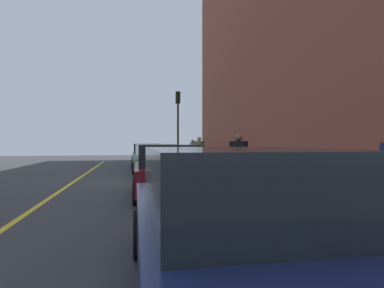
{
  "coord_description": "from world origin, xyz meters",
  "views": [
    {
      "loc": [
        -13.87,
        0.92,
        1.56
      ],
      "look_at": [
        0.71,
        -1.81,
        1.51
      ],
      "focal_mm": 30.26,
      "sensor_mm": 36.0,
      "label": 1
    }
  ],
  "objects_px": {
    "parked_car_maroon": "(166,170)",
    "parked_car_green": "(154,160)",
    "pedestrian_black_coat": "(239,161)",
    "pedestrian_olive_coat": "(199,152)",
    "pedestrian_grey_coat": "(192,149)",
    "rolling_suitcase": "(189,157)",
    "parked_car_silver": "(146,155)",
    "parked_car_navy": "(233,227)",
    "traffic_light_pole": "(178,116)"
  },
  "relations": [
    {
      "from": "pedestrian_black_coat",
      "to": "pedestrian_grey_coat",
      "type": "bearing_deg",
      "value": -6.16
    },
    {
      "from": "parked_car_navy",
      "to": "parked_car_green",
      "type": "bearing_deg",
      "value": -0.3
    },
    {
      "from": "parked_car_navy",
      "to": "traffic_light_pole",
      "type": "relative_size",
      "value": 1.01
    },
    {
      "from": "rolling_suitcase",
      "to": "pedestrian_black_coat",
      "type": "bearing_deg",
      "value": 174.6
    },
    {
      "from": "pedestrian_grey_coat",
      "to": "rolling_suitcase",
      "type": "bearing_deg",
      "value": 28.37
    },
    {
      "from": "pedestrian_olive_coat",
      "to": "pedestrian_grey_coat",
      "type": "distance_m",
      "value": 9.32
    },
    {
      "from": "pedestrian_olive_coat",
      "to": "pedestrian_grey_coat",
      "type": "bearing_deg",
      "value": -8.58
    },
    {
      "from": "pedestrian_olive_coat",
      "to": "rolling_suitcase",
      "type": "height_order",
      "value": "pedestrian_olive_coat"
    },
    {
      "from": "parked_car_maroon",
      "to": "parked_car_green",
      "type": "relative_size",
      "value": 1.01
    },
    {
      "from": "pedestrian_olive_coat",
      "to": "parked_car_maroon",
      "type": "bearing_deg",
      "value": 160.38
    },
    {
      "from": "rolling_suitcase",
      "to": "parked_car_green",
      "type": "bearing_deg",
      "value": 161.68
    },
    {
      "from": "parked_car_green",
      "to": "pedestrian_olive_coat",
      "type": "distance_m",
      "value": 2.71
    },
    {
      "from": "parked_car_silver",
      "to": "traffic_light_pole",
      "type": "relative_size",
      "value": 1.04
    },
    {
      "from": "parked_car_navy",
      "to": "pedestrian_black_coat",
      "type": "height_order",
      "value": "pedestrian_black_coat"
    },
    {
      "from": "pedestrian_grey_coat",
      "to": "rolling_suitcase",
      "type": "height_order",
      "value": "pedestrian_grey_coat"
    },
    {
      "from": "pedestrian_black_coat",
      "to": "traffic_light_pole",
      "type": "relative_size",
      "value": 0.38
    },
    {
      "from": "pedestrian_olive_coat",
      "to": "pedestrian_black_coat",
      "type": "relative_size",
      "value": 1.03
    },
    {
      "from": "pedestrian_black_coat",
      "to": "traffic_light_pole",
      "type": "bearing_deg",
      "value": 1.54
    },
    {
      "from": "parked_car_navy",
      "to": "rolling_suitcase",
      "type": "bearing_deg",
      "value": -9.08
    },
    {
      "from": "traffic_light_pole",
      "to": "pedestrian_black_coat",
      "type": "bearing_deg",
      "value": -178.46
    },
    {
      "from": "parked_car_navy",
      "to": "parked_car_green",
      "type": "relative_size",
      "value": 1.07
    },
    {
      "from": "parked_car_maroon",
      "to": "parked_car_green",
      "type": "xyz_separation_m",
      "value": [
        5.52,
        -0.03,
        -0.0
      ]
    },
    {
      "from": "parked_car_green",
      "to": "parked_car_silver",
      "type": "relative_size",
      "value": 0.92
    },
    {
      "from": "parked_car_green",
      "to": "traffic_light_pole",
      "type": "xyz_separation_m",
      "value": [
        4.16,
        -1.7,
        2.41
      ]
    },
    {
      "from": "parked_car_green",
      "to": "pedestrian_black_coat",
      "type": "height_order",
      "value": "pedestrian_black_coat"
    },
    {
      "from": "parked_car_silver",
      "to": "rolling_suitcase",
      "type": "height_order",
      "value": "parked_car_silver"
    },
    {
      "from": "parked_car_navy",
      "to": "pedestrian_black_coat",
      "type": "distance_m",
      "value": 6.19
    },
    {
      "from": "parked_car_silver",
      "to": "traffic_light_pole",
      "type": "distance_m",
      "value": 3.59
    },
    {
      "from": "pedestrian_black_coat",
      "to": "rolling_suitcase",
      "type": "relative_size",
      "value": 1.97
    },
    {
      "from": "parked_car_maroon",
      "to": "rolling_suitcase",
      "type": "bearing_deg",
      "value": -12.47
    },
    {
      "from": "parked_car_navy",
      "to": "pedestrian_olive_coat",
      "type": "relative_size",
      "value": 2.62
    },
    {
      "from": "parked_car_silver",
      "to": "pedestrian_olive_coat",
      "type": "bearing_deg",
      "value": -153.21
    },
    {
      "from": "parked_car_maroon",
      "to": "parked_car_green",
      "type": "distance_m",
      "value": 5.52
    },
    {
      "from": "parked_car_green",
      "to": "parked_car_maroon",
      "type": "bearing_deg",
      "value": 179.7
    },
    {
      "from": "parked_car_navy",
      "to": "parked_car_silver",
      "type": "relative_size",
      "value": 0.98
    },
    {
      "from": "parked_car_navy",
      "to": "parked_car_silver",
      "type": "distance_m",
      "value": 18.14
    },
    {
      "from": "parked_car_green",
      "to": "pedestrian_grey_coat",
      "type": "xyz_separation_m",
      "value": [
        10.47,
        -3.77,
        0.28
      ]
    },
    {
      "from": "parked_car_maroon",
      "to": "pedestrian_black_coat",
      "type": "height_order",
      "value": "pedestrian_black_coat"
    },
    {
      "from": "pedestrian_olive_coat",
      "to": "pedestrian_black_coat",
      "type": "distance_m",
      "value": 7.42
    },
    {
      "from": "parked_car_maroon",
      "to": "parked_car_silver",
      "type": "xyz_separation_m",
      "value": [
        11.67,
        0.06,
        0.0
      ]
    },
    {
      "from": "pedestrian_olive_coat",
      "to": "rolling_suitcase",
      "type": "relative_size",
      "value": 2.02
    },
    {
      "from": "pedestrian_olive_coat",
      "to": "pedestrian_grey_coat",
      "type": "xyz_separation_m",
      "value": [
        9.22,
        -1.39,
        -0.03
      ]
    },
    {
      "from": "pedestrian_olive_coat",
      "to": "traffic_light_pole",
      "type": "relative_size",
      "value": 0.39
    },
    {
      "from": "parked_car_green",
      "to": "pedestrian_black_coat",
      "type": "relative_size",
      "value": 2.52
    },
    {
      "from": "parked_car_green",
      "to": "pedestrian_olive_coat",
      "type": "xyz_separation_m",
      "value": [
        1.25,
        -2.39,
        0.32
      ]
    },
    {
      "from": "parked_car_silver",
      "to": "parked_car_maroon",
      "type": "bearing_deg",
      "value": -179.73
    },
    {
      "from": "parked_car_silver",
      "to": "pedestrian_grey_coat",
      "type": "distance_m",
      "value": 5.8
    },
    {
      "from": "pedestrian_black_coat",
      "to": "parked_car_silver",
      "type": "bearing_deg",
      "value": 9.52
    },
    {
      "from": "parked_car_maroon",
      "to": "pedestrian_olive_coat",
      "type": "bearing_deg",
      "value": -19.62
    },
    {
      "from": "parked_car_navy",
      "to": "pedestrian_grey_coat",
      "type": "relative_size",
      "value": 2.72
    }
  ]
}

